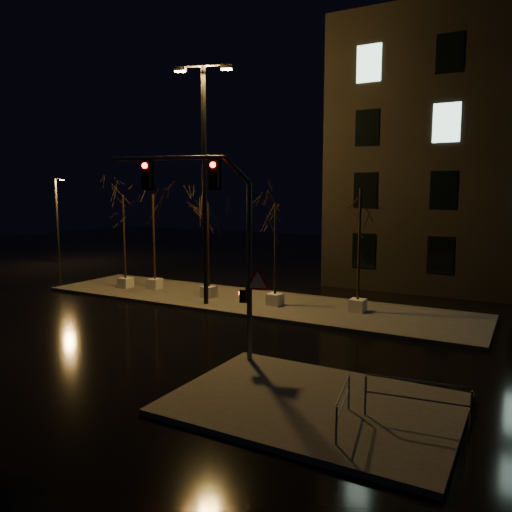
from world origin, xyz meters
The scene contains 13 objects.
ground centered at (0.00, 0.00, 0.00)m, with size 90.00×90.00×0.00m, color black.
median centered at (0.00, 6.00, 0.07)m, with size 22.00×5.00×0.15m, color #44413C.
sidewalk_corner centered at (7.50, -3.50, 0.07)m, with size 7.00×5.00×0.15m, color #44413C.
tree_0 centered at (-7.42, 5.48, 4.12)m, with size 1.80×1.80×5.23m.
tree_1 centered at (-5.82, 6.05, 4.15)m, with size 1.80×1.80×5.27m.
tree_2 centered at (-1.97, 5.63, 3.84)m, with size 1.80×1.80×4.87m.
tree_3 centered at (1.76, 5.65, 3.85)m, with size 1.80×1.80×4.88m.
tree_4 centered at (5.50, 6.35, 4.37)m, with size 1.80×1.80×5.56m.
traffic_signal_mast centered at (3.52, -1.82, 4.32)m, with size 4.99×1.62×6.35m.
streetlight_main centered at (-1.26, 4.38, 6.44)m, with size 2.67×1.13×10.90m.
streetlight_far centered at (-19.63, 11.13, 3.55)m, with size 1.26×0.43×6.46m.
guard_rail_a centered at (10.00, -3.45, 0.81)m, with size 2.32×0.34×1.01m.
guard_rail_b centered at (8.59, -4.38, 0.72)m, with size 0.38×1.84×0.89m.
Camera 1 is at (12.09, -14.67, 5.37)m, focal length 35.00 mm.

